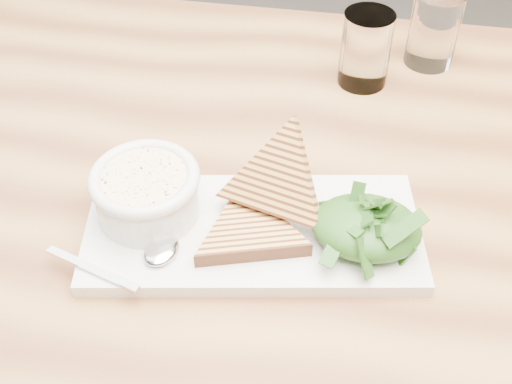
% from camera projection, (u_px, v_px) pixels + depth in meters
% --- Properties ---
extents(table_top, '(1.29, 0.86, 0.04)m').
position_uv_depth(table_top, '(368.00, 217.00, 0.75)').
color(table_top, '#A2723E').
rests_on(table_top, ground).
extents(table_leg_bl, '(0.06, 0.06, 0.73)m').
position_uv_depth(table_leg_bl, '(73.00, 177.00, 1.35)').
color(table_leg_bl, '#A2723E').
rests_on(table_leg_bl, ground).
extents(platter, '(0.38, 0.22, 0.02)m').
position_uv_depth(platter, '(253.00, 232.00, 0.69)').
color(platter, white).
rests_on(platter, table_top).
extents(soup_bowl, '(0.11, 0.11, 0.04)m').
position_uv_depth(soup_bowl, '(147.00, 197.00, 0.69)').
color(soup_bowl, white).
rests_on(soup_bowl, platter).
extents(soup, '(0.09, 0.09, 0.01)m').
position_uv_depth(soup, '(144.00, 179.00, 0.67)').
color(soup, beige).
rests_on(soup, soup_bowl).
extents(bowl_rim, '(0.12, 0.12, 0.01)m').
position_uv_depth(bowl_rim, '(144.00, 178.00, 0.67)').
color(bowl_rim, white).
rests_on(bowl_rim, soup_bowl).
extents(sandwich_flat, '(0.17, 0.17, 0.02)m').
position_uv_depth(sandwich_flat, '(250.00, 231.00, 0.67)').
color(sandwich_flat, '#D3994C').
rests_on(sandwich_flat, platter).
extents(sandwich_lean, '(0.17, 0.18, 0.16)m').
position_uv_depth(sandwich_lean, '(277.00, 181.00, 0.67)').
color(sandwich_lean, '#D3994C').
rests_on(sandwich_lean, sandwich_flat).
extents(salad_base, '(0.11, 0.09, 0.04)m').
position_uv_depth(salad_base, '(366.00, 227.00, 0.66)').
color(salad_base, '#1A4012').
rests_on(salad_base, platter).
extents(arugula_pile, '(0.11, 0.10, 0.05)m').
position_uv_depth(arugula_pile, '(367.00, 224.00, 0.65)').
color(arugula_pile, '#2E6220').
rests_on(arugula_pile, platter).
extents(spoon_bowl, '(0.04, 0.05, 0.01)m').
position_uv_depth(spoon_bowl, '(162.00, 250.00, 0.66)').
color(spoon_bowl, silver).
rests_on(spoon_bowl, platter).
extents(spoon_handle, '(0.11, 0.04, 0.00)m').
position_uv_depth(spoon_handle, '(92.00, 268.00, 0.64)').
color(spoon_handle, silver).
rests_on(spoon_handle, platter).
extents(glass_near, '(0.07, 0.07, 0.10)m').
position_uv_depth(glass_near, '(366.00, 49.00, 0.87)').
color(glass_near, white).
rests_on(glass_near, table_top).
extents(glass_far, '(0.07, 0.07, 0.11)m').
position_uv_depth(glass_far, '(434.00, 29.00, 0.91)').
color(glass_far, white).
rests_on(glass_far, table_top).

